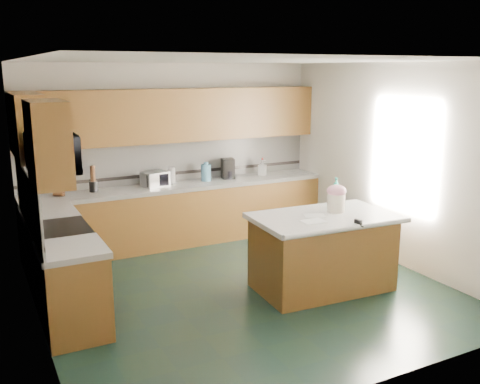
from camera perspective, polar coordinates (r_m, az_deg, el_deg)
floor at (r=6.60m, az=0.23°, el=-10.27°), size 4.60×4.60×0.00m
ceiling at (r=6.07m, az=0.26°, el=13.87°), size 4.60×4.60×0.00m
wall_back at (r=8.29m, az=-7.17°, el=4.16°), size 4.60×0.04×2.70m
wall_front at (r=4.33m, az=14.55°, el=-4.27°), size 4.60×0.04×2.70m
wall_left at (r=5.55m, az=-21.55°, el=-1.01°), size 0.04×4.60×2.70m
wall_right at (r=7.53m, az=16.14°, el=2.86°), size 0.04×4.60×2.70m
back_base_cab at (r=8.19m, az=-6.22°, el=-2.52°), size 4.60×0.60×0.86m
back_countertop at (r=8.08m, az=-6.30°, el=0.63°), size 4.60×0.64×0.06m
back_upper_cab at (r=8.05m, az=-6.83°, el=8.13°), size 4.60×0.33×0.78m
back_backsplash at (r=8.28m, az=-7.07°, el=3.34°), size 4.60×0.02×0.63m
back_accent_band at (r=8.31m, az=-7.02°, el=2.01°), size 4.60×0.01×0.05m
left_base_cab_rear at (r=7.06m, az=-19.46°, el=-5.73°), size 0.60×0.82×0.86m
left_counter_rear at (r=6.94m, az=-19.75°, el=-2.12°), size 0.64×0.82×0.06m
left_base_cab_front at (r=5.64m, az=-17.23°, el=-10.31°), size 0.60×0.72×0.86m
left_counter_front at (r=5.48m, az=-17.55°, el=-5.87°), size 0.64×0.72×0.06m
left_backsplash at (r=6.11m, az=-21.71°, el=-0.91°), size 0.02×2.30×0.63m
left_accent_band at (r=6.16m, az=-21.50°, el=-2.66°), size 0.01×2.30×0.05m
left_upper_cab_rear at (r=6.87m, az=-21.68°, el=6.51°), size 0.33×1.09×0.78m
left_upper_cab_front at (r=5.23m, az=-19.79°, el=4.92°), size 0.33×0.72×0.78m
range_body at (r=6.32m, az=-18.45°, el=-7.75°), size 0.60×0.76×0.88m
range_oven_door at (r=6.38m, az=-15.83°, el=-7.77°), size 0.02×0.68×0.55m
range_cooktop at (r=6.18m, az=-18.75°, el=-3.75°), size 0.62×0.78×0.04m
range_handle at (r=6.26m, az=-15.77°, el=-4.47°), size 0.02×0.66×0.02m
range_backguard at (r=6.12m, az=-21.24°, el=-2.94°), size 0.06×0.76×0.18m
microwave at (r=6.00m, az=-19.32°, el=3.89°), size 0.50×0.73×0.41m
island_base at (r=6.55m, az=8.78°, el=-6.58°), size 1.61×0.98×0.86m
island_top at (r=6.41m, az=8.92°, el=-2.70°), size 1.72×1.08×0.06m
island_bullnose at (r=6.03m, az=11.69°, el=-3.82°), size 1.67×0.15×0.06m
treat_jar at (r=6.55m, az=10.21°, el=-1.13°), size 0.24×0.24×0.23m
treat_jar_lid at (r=6.51m, az=10.26°, el=0.13°), size 0.23×0.23×0.15m
treat_jar_knob at (r=6.50m, az=10.28°, el=0.56°), size 0.08×0.03×0.03m
treat_jar_knob_end_l at (r=6.48m, az=10.00°, el=0.52°), size 0.04×0.04×0.04m
treat_jar_knob_end_r at (r=6.53m, az=10.55°, el=0.59°), size 0.04×0.04×0.04m
soap_bottle_island at (r=6.81m, az=10.18°, el=0.01°), size 0.18×0.18×0.36m
paper_sheet_a at (r=6.13m, az=7.84°, el=-3.10°), size 0.27×0.21×0.00m
paper_sheet_b at (r=6.36m, az=7.94°, el=-2.50°), size 0.30×0.27×0.00m
clamp_body at (r=6.11m, az=12.49°, el=-3.25°), size 0.05×0.10×0.08m
clamp_handle at (r=6.07m, az=12.81°, el=-3.55°), size 0.01×0.06×0.01m
knife_block at (r=7.67m, az=-18.74°, el=0.51°), size 0.20×0.22×0.27m
utensil_crock at (r=7.79m, az=-15.36°, el=0.56°), size 0.12×0.12×0.15m
utensil_bundle at (r=7.75m, az=-15.44°, el=1.90°), size 0.07×0.07×0.22m
toaster_oven at (r=7.97m, az=-9.03°, el=1.39°), size 0.43×0.35×0.21m
toaster_oven_door at (r=7.86m, az=-8.76°, el=1.24°), size 0.33×0.01×0.17m
paper_towel at (r=8.10m, az=-7.29°, el=1.73°), size 0.11×0.11×0.24m
paper_towel_base at (r=8.13m, az=-7.26°, el=0.95°), size 0.16×0.16×0.01m
water_jug at (r=8.26m, az=-3.64°, el=2.07°), size 0.15×0.15×0.25m
water_jug_neck at (r=8.24m, az=-3.65°, el=3.07°), size 0.07×0.07×0.04m
coffee_maker at (r=8.43m, az=-1.31°, el=2.53°), size 0.23×0.24×0.32m
coffee_carafe at (r=8.41m, az=-1.17°, el=1.85°), size 0.13×0.13×0.13m
soap_bottle_back at (r=8.69m, az=2.39°, el=2.62°), size 0.16×0.16×0.25m
soap_back_cap at (r=8.67m, az=2.40°, el=3.54°), size 0.02×0.02×0.03m
window_light_proxy at (r=7.34m, az=17.10°, el=3.74°), size 0.02×1.40×1.10m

